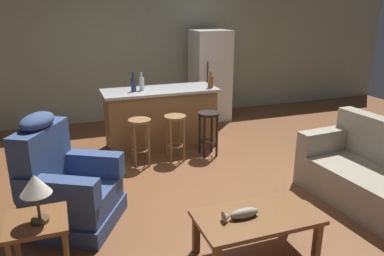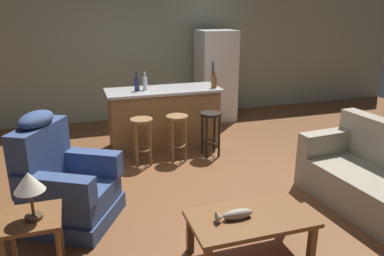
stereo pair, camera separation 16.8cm
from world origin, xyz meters
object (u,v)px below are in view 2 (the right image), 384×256
(bottle_wine_dark, at_px, (137,84))
(end_table, at_px, (32,227))
(fish_figurine, at_px, (234,215))
(bar_stool_middle, at_px, (177,129))
(refrigerator, at_px, (216,76))
(bottle_short_amber, at_px, (145,83))
(coffee_table, at_px, (251,222))
(bar_stool_left, at_px, (142,133))
(table_lamp, at_px, (29,184))
(kitchen_island, at_px, (164,118))
(recliner_near_lamp, at_px, (64,185))
(bar_stool_right, at_px, (211,126))
(bottle_tall_green, at_px, (214,82))

(bottle_wine_dark, bearing_deg, end_table, -116.69)
(fish_figurine, relative_size, bar_stool_middle, 0.50)
(refrigerator, distance_m, bottle_short_amber, 2.02)
(coffee_table, distance_m, bar_stool_left, 2.48)
(table_lamp, bearing_deg, bar_stool_middle, 49.91)
(bar_stool_middle, distance_m, bottle_short_amber, 0.93)
(fish_figurine, distance_m, refrigerator, 4.51)
(kitchen_island, bearing_deg, bar_stool_middle, -85.48)
(recliner_near_lamp, distance_m, bar_stool_right, 2.46)
(end_table, relative_size, refrigerator, 0.32)
(refrigerator, bearing_deg, end_table, -128.57)
(fish_figurine, xyz_separation_m, kitchen_island, (0.11, 3.05, 0.02))
(fish_figurine, relative_size, table_lamp, 0.83)
(bar_stool_left, bearing_deg, coffee_table, -77.68)
(bar_stool_middle, distance_m, bar_stool_right, 0.52)
(end_table, distance_m, bar_stool_left, 2.46)
(bar_stool_middle, xyz_separation_m, bottle_short_amber, (-0.33, 0.65, 0.58))
(table_lamp, xyz_separation_m, bottle_tall_green, (2.53, 2.59, 0.18))
(bar_stool_left, bearing_deg, bar_stool_middle, 0.00)
(fish_figurine, xyz_separation_m, bottle_wine_dark, (-0.31, 3.03, 0.60))
(recliner_near_lamp, bearing_deg, bottle_tall_green, 65.86)
(end_table, bearing_deg, coffee_table, -10.47)
(table_lamp, relative_size, bar_stool_right, 0.60)
(bottle_wine_dark, bearing_deg, fish_figurine, -84.14)
(kitchen_island, distance_m, bar_stool_middle, 0.63)
(bar_stool_right, bearing_deg, bar_stool_middle, 180.00)
(table_lamp, distance_m, bottle_short_amber, 3.14)
(bottle_wine_dark, bearing_deg, bottle_short_amber, 14.43)
(bar_stool_left, distance_m, bar_stool_right, 1.05)
(table_lamp, distance_m, kitchen_island, 3.28)
(fish_figurine, distance_m, bar_stool_right, 2.51)
(end_table, xyz_separation_m, bottle_tall_green, (2.56, 2.55, 0.59))
(bar_stool_right, bearing_deg, recliner_near_lamp, -148.89)
(bar_stool_middle, height_order, bottle_tall_green, bottle_tall_green)
(coffee_table, height_order, bar_stool_right, bar_stool_right)
(bar_stool_right, distance_m, bottle_short_amber, 1.22)
(end_table, height_order, bottle_wine_dark, bottle_wine_dark)
(recliner_near_lamp, bearing_deg, refrigerator, 76.22)
(bar_stool_left, xyz_separation_m, refrigerator, (1.83, 1.83, 0.41))
(bar_stool_left, bearing_deg, end_table, -121.87)
(end_table, xyz_separation_m, kitchen_island, (1.77, 2.72, 0.02))
(end_table, bearing_deg, bottle_short_amber, 61.38)
(end_table, xyz_separation_m, bar_stool_right, (2.35, 2.09, 0.01))
(coffee_table, xyz_separation_m, recliner_near_lamp, (-1.59, 1.15, 0.06))
(end_table, relative_size, table_lamp, 1.37)
(recliner_near_lamp, height_order, bottle_wine_dark, bottle_wine_dark)
(table_lamp, height_order, bottle_tall_green, bottle_tall_green)
(bar_stool_middle, bearing_deg, table_lamp, -130.09)
(bar_stool_middle, bearing_deg, bar_stool_left, 180.00)
(kitchen_island, distance_m, bottle_short_amber, 0.64)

